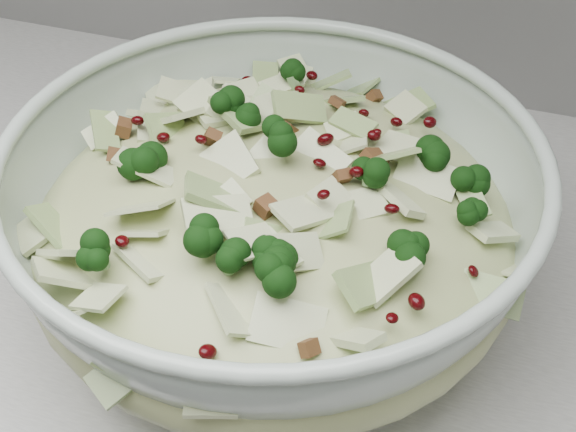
{
  "coord_description": "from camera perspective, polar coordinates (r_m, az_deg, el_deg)",
  "views": [
    {
      "loc": [
        -0.44,
        1.16,
        1.41
      ],
      "look_at": [
        -0.58,
        1.58,
        1.02
      ],
      "focal_mm": 50.0,
      "sensor_mm": 36.0,
      "label": 1
    }
  ],
  "objects": [
    {
      "name": "salad",
      "position": [
        0.61,
        -1.05,
        0.94
      ],
      "size": [
        0.46,
        0.46,
        0.16
      ],
      "rotation": [
        0.0,
        0.0,
        0.24
      ],
      "color": "#B4BB80",
      "rests_on": "mixing_bowl"
    },
    {
      "name": "mixing_bowl",
      "position": [
        0.63,
        -1.02,
        -0.91
      ],
      "size": [
        0.5,
        0.5,
        0.16
      ],
      "rotation": [
        0.0,
        0.0,
        0.26
      ],
      "color": "#ADBEB1",
      "rests_on": "counter"
    }
  ]
}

